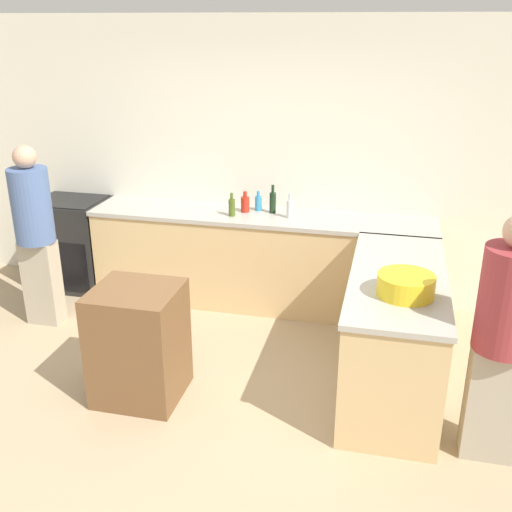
% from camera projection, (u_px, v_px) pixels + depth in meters
% --- Properties ---
extents(ground_plane, '(14.00, 14.00, 0.00)m').
position_uv_depth(ground_plane, '(203.00, 411.00, 4.33)').
color(ground_plane, tan).
extents(wall_back, '(8.00, 0.06, 2.70)m').
position_uv_depth(wall_back, '(268.00, 163.00, 5.78)').
color(wall_back, silver).
rests_on(wall_back, ground_plane).
extents(counter_back, '(3.28, 0.62, 0.93)m').
position_uv_depth(counter_back, '(260.00, 260.00, 5.82)').
color(counter_back, '#D6B27A').
rests_on(counter_back, ground_plane).
extents(counter_peninsula, '(0.69, 1.76, 0.93)m').
position_uv_depth(counter_peninsula, '(393.00, 331.00, 4.49)').
color(counter_peninsula, '#D6B27A').
rests_on(counter_peninsula, ground_plane).
extents(range_oven, '(0.70, 0.60, 0.94)m').
position_uv_depth(range_oven, '(74.00, 243.00, 6.24)').
color(range_oven, black).
rests_on(range_oven, ground_plane).
extents(island_table, '(0.61, 0.57, 0.87)m').
position_uv_depth(island_table, '(139.00, 343.00, 4.38)').
color(island_table, brown).
rests_on(island_table, ground_plane).
extents(mixing_bowl, '(0.38, 0.38, 0.15)m').
position_uv_depth(mixing_bowl, '(406.00, 285.00, 3.97)').
color(mixing_bowl, yellow).
rests_on(mixing_bowl, counter_peninsula).
extents(hot_sauce_bottle, '(0.08, 0.08, 0.20)m').
position_uv_depth(hot_sauce_bottle, '(245.00, 204.00, 5.70)').
color(hot_sauce_bottle, red).
rests_on(hot_sauce_bottle, counter_back).
extents(dish_soap_bottle, '(0.06, 0.06, 0.19)m').
position_uv_depth(dish_soap_bottle, '(258.00, 203.00, 5.75)').
color(dish_soap_bottle, '#338CBF').
rests_on(dish_soap_bottle, counter_back).
extents(vinegar_bottle_clear, '(0.06, 0.06, 0.23)m').
position_uv_depth(vinegar_bottle_clear, '(290.00, 208.00, 5.52)').
color(vinegar_bottle_clear, silver).
rests_on(vinegar_bottle_clear, counter_back).
extents(olive_oil_bottle, '(0.06, 0.06, 0.22)m').
position_uv_depth(olive_oil_bottle, '(232.00, 207.00, 5.58)').
color(olive_oil_bottle, '#475B1E').
rests_on(olive_oil_bottle, counter_back).
extents(wine_bottle_dark, '(0.06, 0.06, 0.27)m').
position_uv_depth(wine_bottle_dark, '(273.00, 202.00, 5.66)').
color(wine_bottle_dark, black).
rests_on(wine_bottle_dark, counter_back).
extents(person_by_range, '(0.34, 0.34, 1.66)m').
position_uv_depth(person_by_range, '(35.00, 231.00, 5.30)').
color(person_by_range, '#ADA38E').
rests_on(person_by_range, ground_plane).
extents(person_at_peninsula, '(0.36, 0.36, 1.63)m').
position_uv_depth(person_at_peninsula, '(503.00, 334.00, 3.59)').
color(person_at_peninsula, '#ADA38E').
rests_on(person_at_peninsula, ground_plane).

